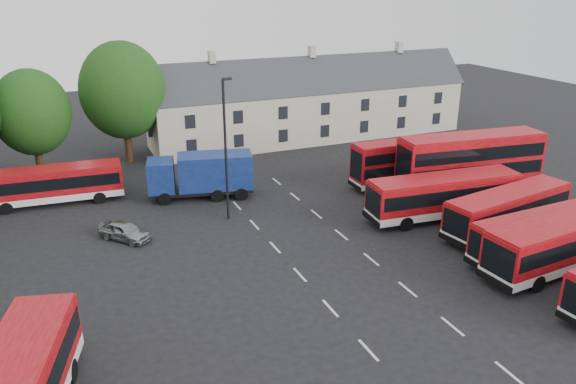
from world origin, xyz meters
name	(u,v)px	position (x,y,z in m)	size (l,w,h in m)	color
ground	(314,291)	(0.00, 0.00, 0.00)	(140.00, 140.00, 0.00)	black
lane_markings	(337,267)	(2.50, 2.00, 0.01)	(5.15, 33.80, 0.01)	beige
terrace_houses	(311,104)	(14.00, 30.00, 3.86)	(35.70, 7.13, 10.06)	beige
bus_row_b	(567,239)	(15.19, -3.62, 1.98)	(11.83, 3.61, 3.29)	silver
bus_row_c	(546,232)	(15.15, -2.09, 1.82)	(10.78, 2.91, 3.02)	silver
bus_row_d	(508,208)	(15.93, 1.97, 1.80)	(10.86, 4.04, 3.00)	silver
bus_row_e	(444,193)	(13.31, 5.69, 1.97)	(11.78, 3.69, 3.28)	silver
bus_dd_south	(470,160)	(18.54, 9.16, 2.85)	(12.44, 4.17, 5.00)	silver
bus_dd_north	(406,160)	(14.89, 12.88, 2.26)	(9.74, 2.46, 3.98)	silver
bus_north	(52,182)	(-13.13, 20.11, 1.79)	(10.68, 3.17, 2.98)	silver
box_truck	(202,174)	(-1.95, 16.82, 2.03)	(8.64, 4.42, 3.62)	black
silver_car	(125,231)	(-8.97, 11.19, 0.65)	(1.53, 3.80, 1.29)	#97989E
lamppost	(226,147)	(-1.36, 11.86, 5.57)	(0.72, 0.29, 10.43)	black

